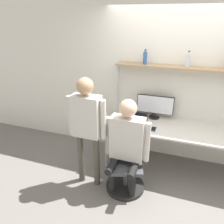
% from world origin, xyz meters
% --- Properties ---
extents(ground_plane, '(12.00, 12.00, 0.00)m').
position_xyz_m(ground_plane, '(0.00, 0.00, 0.00)').
color(ground_plane, slate).
extents(wall_back, '(8.00, 0.06, 2.70)m').
position_xyz_m(wall_back, '(0.00, 0.81, 1.35)').
color(wall_back, silver).
rests_on(wall_back, ground_plane).
extents(desk, '(2.20, 0.76, 0.76)m').
position_xyz_m(desk, '(0.00, 0.40, 0.69)').
color(desk, beige).
rests_on(desk, ground_plane).
extents(shelf_unit, '(2.09, 0.25, 1.65)m').
position_xyz_m(shelf_unit, '(0.00, 0.65, 1.44)').
color(shelf_unit, '#997A56').
rests_on(shelf_unit, ground_plane).
extents(monitor, '(0.61, 0.18, 0.39)m').
position_xyz_m(monitor, '(-0.38, 0.65, 0.98)').
color(monitor, black).
rests_on(monitor, desk).
extents(laptop, '(0.33, 0.23, 0.23)m').
position_xyz_m(laptop, '(-0.60, 0.25, 0.82)').
color(laptop, '#333338').
rests_on(laptop, desk).
extents(cell_phone, '(0.07, 0.15, 0.01)m').
position_xyz_m(cell_phone, '(-0.32, 0.23, 0.76)').
color(cell_phone, '#264C8C').
rests_on(cell_phone, desk).
extents(office_chair, '(0.57, 0.57, 0.89)m').
position_xyz_m(office_chair, '(-0.61, -0.27, 0.27)').
color(office_chair, black).
rests_on(office_chair, ground_plane).
extents(person_seated, '(0.62, 0.48, 1.39)m').
position_xyz_m(person_seated, '(-0.60, -0.31, 0.81)').
color(person_seated, black).
rests_on(person_seated, ground_plane).
extents(person_standing, '(0.56, 0.22, 1.64)m').
position_xyz_m(person_standing, '(-1.15, -0.36, 1.05)').
color(person_standing, '#4C473D').
rests_on(person_standing, ground_plane).
extents(bottle_blue, '(0.06, 0.06, 0.23)m').
position_xyz_m(bottle_blue, '(-0.60, 0.65, 1.75)').
color(bottle_blue, '#335999').
rests_on(bottle_blue, shelf_unit).
extents(bottle_clear, '(0.06, 0.06, 0.23)m').
position_xyz_m(bottle_clear, '(0.04, 0.65, 1.75)').
color(bottle_clear, silver).
rests_on(bottle_clear, shelf_unit).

